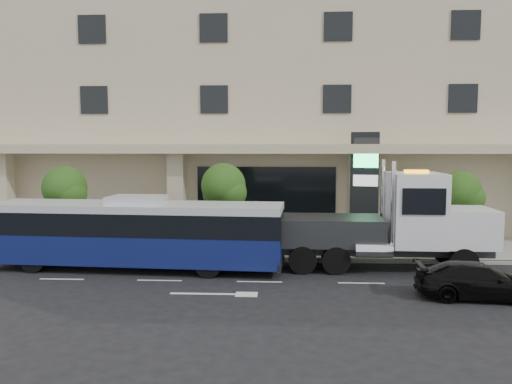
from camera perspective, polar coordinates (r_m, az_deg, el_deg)
ground at (r=21.51m, az=0.57°, el=-9.16°), size 120.00×120.00×0.00m
sidewalk at (r=26.36m, az=0.99°, el=-6.27°), size 120.00×6.00×0.15m
curb at (r=23.43m, az=0.76°, el=-7.75°), size 120.00×0.30×0.15m
convention_center at (r=36.52m, az=1.54°, el=12.58°), size 60.00×17.60×20.00m
tree_left at (r=26.77m, az=-20.97°, el=0.12°), size 2.27×2.20×4.22m
tree_mid at (r=24.65m, az=-3.70°, el=0.39°), size 2.28×2.20×4.38m
tree_right at (r=26.02m, az=22.36°, el=-0.23°), size 2.10×2.00×4.04m
city_bus at (r=22.35m, az=-13.42°, el=-4.47°), size 12.80×3.47×3.21m
tow_truck at (r=22.50m, az=15.40°, el=-3.62°), size 10.43×2.82×4.75m
black_sedan at (r=19.50m, az=24.13°, el=-9.25°), size 4.49×2.14×1.26m
signage_pylon at (r=27.42m, az=12.29°, el=0.60°), size 1.56×0.87×5.94m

